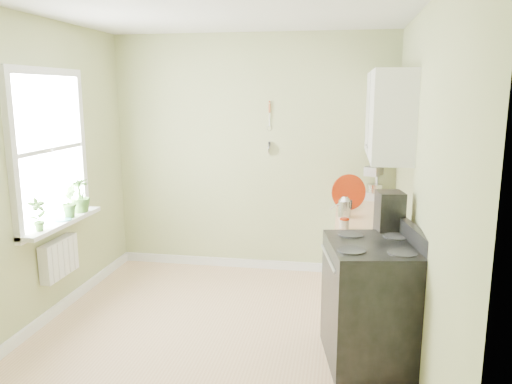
% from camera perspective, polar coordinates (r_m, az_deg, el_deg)
% --- Properties ---
extents(floor, '(3.20, 3.60, 0.02)m').
position_cam_1_polar(floor, '(4.42, -4.73, -16.57)').
color(floor, tan).
rests_on(floor, ground).
extents(ceiling, '(3.20, 3.60, 0.02)m').
position_cam_1_polar(ceiling, '(3.96, -5.42, 20.78)').
color(ceiling, white).
rests_on(ceiling, wall_back).
extents(wall_back, '(3.20, 0.02, 2.70)m').
position_cam_1_polar(wall_back, '(5.72, -0.42, 4.27)').
color(wall_back, '#B4BA7F').
rests_on(wall_back, floor).
extents(wall_left, '(0.02, 3.60, 2.70)m').
position_cam_1_polar(wall_left, '(4.65, -24.63, 1.55)').
color(wall_left, '#B4BA7F').
rests_on(wall_left, floor).
extents(wall_right, '(0.02, 3.60, 2.70)m').
position_cam_1_polar(wall_right, '(3.89, 18.55, 0.26)').
color(wall_right, '#B4BA7F').
rests_on(wall_right, floor).
extents(base_cabinets, '(0.60, 1.60, 0.87)m').
position_cam_1_polar(base_cabinets, '(5.05, 12.71, -7.66)').
color(base_cabinets, white).
rests_on(base_cabinets, floor).
extents(countertop, '(0.64, 1.60, 0.04)m').
position_cam_1_polar(countertop, '(4.92, 12.82, -2.64)').
color(countertop, beige).
rests_on(countertop, base_cabinets).
extents(upper_cabinets, '(0.35, 1.40, 0.80)m').
position_cam_1_polar(upper_cabinets, '(4.90, 14.86, 8.56)').
color(upper_cabinets, white).
rests_on(upper_cabinets, wall_right).
extents(window, '(0.06, 1.14, 1.44)m').
position_cam_1_polar(window, '(4.85, -22.58, 4.49)').
color(window, white).
rests_on(window, wall_left).
extents(window_sill, '(0.18, 1.14, 0.04)m').
position_cam_1_polar(window_sill, '(4.93, -21.27, -3.25)').
color(window_sill, white).
rests_on(window_sill, wall_left).
extents(radiator, '(0.12, 0.50, 0.35)m').
position_cam_1_polar(radiator, '(5.00, -21.59, -7.03)').
color(radiator, white).
rests_on(radiator, wall_left).
extents(wall_utensils, '(0.02, 0.14, 0.58)m').
position_cam_1_polar(wall_utensils, '(5.63, 1.54, 6.35)').
color(wall_utensils, beige).
rests_on(wall_utensils, wall_back).
extents(stove, '(0.81, 0.88, 1.08)m').
position_cam_1_polar(stove, '(4.00, 13.17, -12.17)').
color(stove, black).
rests_on(stove, floor).
extents(stand_mixer, '(0.30, 0.37, 0.40)m').
position_cam_1_polar(stand_mixer, '(5.61, 13.35, 1.02)').
color(stand_mixer, '#B2B2B7').
rests_on(stand_mixer, countertop).
extents(kettle, '(0.20, 0.11, 0.20)m').
position_cam_1_polar(kettle, '(4.71, 10.07, -1.68)').
color(kettle, silver).
rests_on(kettle, countertop).
extents(coffee_maker, '(0.24, 0.26, 0.36)m').
position_cam_1_polar(coffee_maker, '(4.21, 14.97, -2.48)').
color(coffee_maker, black).
rests_on(coffee_maker, countertop).
extents(red_tray, '(0.35, 0.19, 0.36)m').
position_cam_1_polar(red_tray, '(5.00, 10.55, -0.02)').
color(red_tray, '#9F2006').
rests_on(red_tray, countertop).
extents(jar, '(0.08, 0.08, 0.09)m').
position_cam_1_polar(jar, '(4.34, 10.06, -3.55)').
color(jar, beige).
rests_on(jar, countertop).
extents(plant_a, '(0.17, 0.18, 0.29)m').
position_cam_1_polar(plant_a, '(4.59, -23.67, -2.38)').
color(plant_a, '#3D6826').
rests_on(plant_a, window_sill).
extents(plant_b, '(0.20, 0.21, 0.30)m').
position_cam_1_polar(plant_b, '(4.99, -20.61, -1.05)').
color(plant_b, '#3D6826').
rests_on(plant_b, window_sill).
extents(plant_c, '(0.26, 0.26, 0.33)m').
position_cam_1_polar(plant_c, '(5.17, -19.46, -0.35)').
color(plant_c, '#3D6826').
rests_on(plant_c, window_sill).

